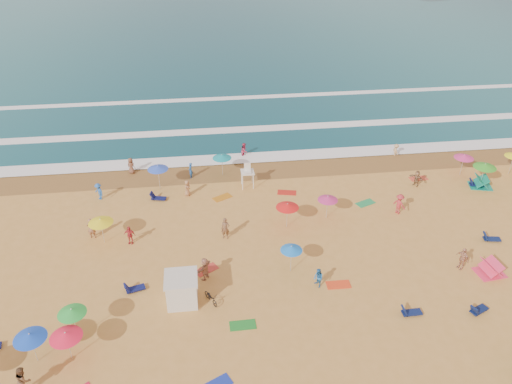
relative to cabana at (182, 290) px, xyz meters
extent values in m
plane|color=gold|center=(3.62, 5.01, -1.00)|extent=(220.00, 220.00, 0.00)
cube|color=#0C4756|center=(3.62, 89.01, -1.00)|extent=(220.00, 140.00, 0.18)
plane|color=olive|center=(3.62, 17.51, -0.99)|extent=(220.00, 220.00, 0.00)
cube|color=white|center=(3.62, 20.01, -0.90)|extent=(200.00, 2.20, 0.05)
cube|color=white|center=(3.62, 27.01, -0.90)|extent=(200.00, 1.60, 0.05)
cube|color=white|center=(3.62, 37.01, -0.90)|extent=(200.00, 1.20, 0.05)
cube|color=silver|center=(0.00, 0.00, 0.00)|extent=(2.00, 2.00, 2.00)
cube|color=silver|center=(0.00, 0.00, 1.06)|extent=(2.20, 2.20, 0.12)
imported|color=black|center=(1.90, -0.30, -0.59)|extent=(1.23, 1.65, 0.83)
cone|color=green|center=(-6.49, -2.43, 1.28)|extent=(1.74, 1.74, 0.35)
cone|color=blue|center=(7.81, 2.17, 1.12)|extent=(1.59, 1.59, 0.35)
cone|color=#E43282|center=(26.80, 14.22, 1.01)|extent=(1.85, 1.85, 0.35)
cone|color=#FF1A3E|center=(-6.58, -4.03, 1.00)|extent=(1.89, 1.89, 0.35)
cone|color=teal|center=(3.80, 16.92, 1.06)|extent=(1.81, 1.81, 0.35)
cone|color=blue|center=(-8.58, -3.96, 1.09)|extent=(1.91, 1.91, 0.35)
cone|color=#CE2D78|center=(12.06, 8.54, 1.00)|extent=(1.68, 1.68, 0.35)
cone|color=yellow|center=(-6.19, 7.35, 1.07)|extent=(1.92, 1.92, 0.35)
cone|color=red|center=(8.50, 7.68, 1.10)|extent=(1.87, 1.87, 0.35)
cone|color=green|center=(27.50, 11.73, 1.31)|extent=(2.06, 2.06, 0.35)
cone|color=blue|center=(-2.15, 15.07, 1.26)|extent=(1.87, 1.87, 0.35)
cube|color=#101653|center=(-3.28, 1.46, -0.83)|extent=(1.41, 0.91, 0.34)
cube|color=#0E1A48|center=(19.49, -3.37, -0.83)|extent=(1.42, 1.04, 0.34)
cube|color=#0F1C4F|center=(14.97, -3.06, -0.83)|extent=(1.31, 0.58, 0.34)
cube|color=#101F50|center=(24.36, 3.84, -0.83)|extent=(1.38, 0.78, 0.34)
cube|color=#0E174A|center=(27.35, 11.96, -0.83)|extent=(1.38, 0.79, 0.34)
cube|color=#0F144F|center=(-2.18, 13.14, -0.83)|extent=(1.39, 0.84, 0.34)
cube|color=#20822A|center=(3.82, -2.66, -0.98)|extent=(1.72, 0.89, 0.03)
cube|color=#C37215|center=(3.49, 12.83, -0.98)|extent=(1.90, 1.57, 0.03)
cube|color=#C5392E|center=(1.70, 3.05, -0.98)|extent=(1.90, 1.61, 0.03)
cube|color=red|center=(9.44, 12.95, -0.98)|extent=(1.85, 1.21, 0.03)
cube|color=#24914F|center=(16.08, 10.35, -0.98)|extent=(1.90, 1.45, 0.03)
cube|color=#F7411B|center=(10.93, 0.30, -0.98)|extent=(1.72, 0.89, 0.03)
cube|color=#D54D32|center=(22.48, 13.95, -0.98)|extent=(1.77, 1.01, 0.03)
imported|color=tan|center=(21.98, 18.90, -0.49)|extent=(0.66, 1.03, 1.52)
imported|color=#266FB4|center=(9.44, 0.36, -0.25)|extent=(0.80, 0.89, 1.50)
imported|color=brown|center=(-8.64, -6.03, -0.05)|extent=(0.97, 1.10, 1.90)
imported|color=#B62D4E|center=(6.31, 20.67, -0.39)|extent=(0.93, 1.03, 1.71)
imported|color=#B27C52|center=(0.40, 13.62, -0.24)|extent=(0.72, 0.87, 1.52)
imported|color=#926643|center=(21.68, 12.75, -0.22)|extent=(1.18, 1.46, 1.55)
imported|color=tan|center=(20.32, 1.00, -0.09)|extent=(0.80, 1.15, 1.81)
imported|color=tan|center=(1.60, 2.14, -0.11)|extent=(1.41, 1.64, 1.79)
imported|color=#CB323C|center=(-4.12, 7.00, -0.21)|extent=(0.99, 0.57, 1.58)
imported|color=#A76F4D|center=(-7.19, 8.12, -0.09)|extent=(0.71, 0.51, 1.81)
imported|color=brown|center=(3.38, 6.78, -0.08)|extent=(0.74, 0.56, 1.84)
imported|color=#C03037|center=(18.38, 8.52, -0.07)|extent=(1.22, 1.38, 1.85)
imported|color=blue|center=(-7.44, 13.92, -0.20)|extent=(1.12, 1.17, 1.60)
imported|color=brown|center=(-5.01, 18.40, -0.18)|extent=(0.95, 0.84, 1.64)
imported|color=#265EB3|center=(0.73, 16.82, -0.21)|extent=(0.44, 0.62, 1.58)
camera|label=1|loc=(1.91, -25.33, 23.18)|focal=35.00mm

